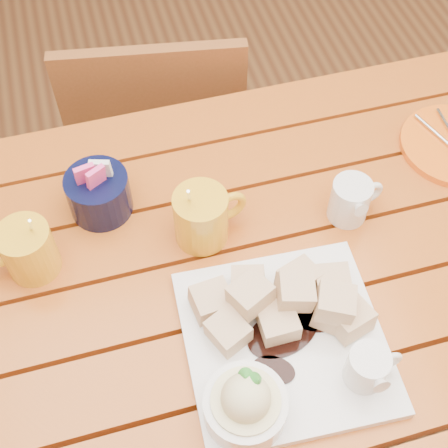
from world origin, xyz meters
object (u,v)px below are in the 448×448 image
object	(u,v)px
table	(236,314)
chair_far	(160,140)
coffee_mug_left	(27,250)
coffee_mug_right	(203,216)
dessert_plate	(280,347)

from	to	relation	value
table	chair_far	distance (m)	0.62
table	chair_far	bearing A→B (deg)	91.51
table	coffee_mug_left	distance (m)	0.35
coffee_mug_right	chair_far	world-z (taller)	coffee_mug_right
table	dessert_plate	distance (m)	0.19
coffee_mug_right	chair_far	xyz separation A→B (m)	(0.01, 0.50, -0.35)
table	coffee_mug_left	world-z (taller)	coffee_mug_left
coffee_mug_right	chair_far	distance (m)	0.61
table	dessert_plate	xyz separation A→B (m)	(0.02, -0.13, 0.14)
table	dessert_plate	world-z (taller)	dessert_plate
table	coffee_mug_left	bearing A→B (deg)	159.37
dessert_plate	chair_far	bearing A→B (deg)	93.00
dessert_plate	table	bearing A→B (deg)	99.57
dessert_plate	coffee_mug_right	xyz separation A→B (m)	(-0.05, 0.23, 0.02)
chair_far	coffee_mug_left	bearing A→B (deg)	69.66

